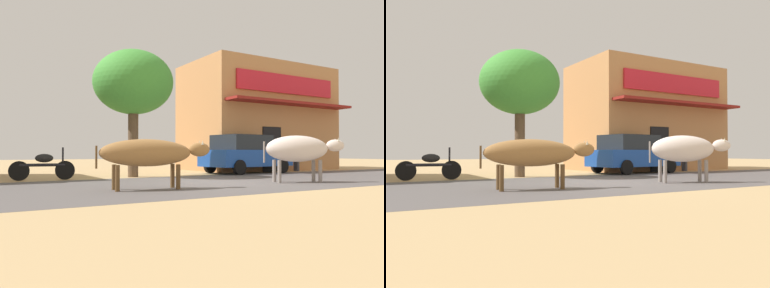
% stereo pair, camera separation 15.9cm
% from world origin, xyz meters
% --- Properties ---
extents(ground, '(80.00, 80.00, 0.00)m').
position_xyz_m(ground, '(0.00, 0.00, 0.00)').
color(ground, tan).
extents(asphalt_road, '(72.00, 6.14, 0.00)m').
position_xyz_m(asphalt_road, '(0.00, 0.00, 0.00)').
color(asphalt_road, '#575251').
rests_on(asphalt_road, ground).
extents(storefront_right_club, '(7.66, 5.19, 5.38)m').
position_xyz_m(storefront_right_club, '(6.73, 6.22, 2.70)').
color(storefront_right_club, tan).
rests_on(storefront_right_club, ground).
extents(roadside_tree, '(2.93, 2.93, 4.63)m').
position_xyz_m(roadside_tree, '(-1.37, 3.60, 3.43)').
color(roadside_tree, brown).
rests_on(roadside_tree, ground).
extents(parked_hatchback_car, '(4.26, 2.36, 1.64)m').
position_xyz_m(parked_hatchback_car, '(3.84, 3.66, 0.84)').
color(parked_hatchback_car, '#1945A0').
rests_on(parked_hatchback_car, ground).
extents(parked_motorcycle, '(1.99, 0.39, 1.06)m').
position_xyz_m(parked_motorcycle, '(-4.45, 3.57, 0.47)').
color(parked_motorcycle, black).
rests_on(parked_motorcycle, ground).
extents(cow_near_brown, '(2.86, 0.99, 1.22)m').
position_xyz_m(cow_near_brown, '(-2.74, -0.93, 0.88)').
color(cow_near_brown, '#9D6D3B').
rests_on(cow_near_brown, ground).
extents(cow_far_dark, '(2.42, 1.44, 1.40)m').
position_xyz_m(cow_far_dark, '(2.00, -1.22, 0.99)').
color(cow_far_dark, beige).
rests_on(cow_far_dark, ground).
extents(pedestrian_by_shop, '(0.47, 0.61, 1.61)m').
position_xyz_m(pedestrian_by_shop, '(6.99, 3.72, 0.94)').
color(pedestrian_by_shop, '#3F3F47').
rests_on(pedestrian_by_shop, ground).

